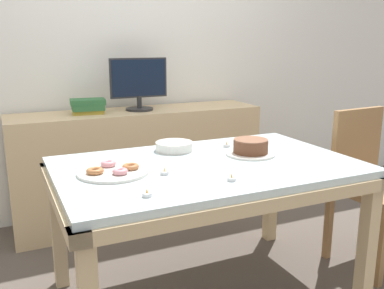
{
  "coord_description": "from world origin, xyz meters",
  "views": [
    {
      "loc": [
        -0.93,
        -1.85,
        1.33
      ],
      "look_at": [
        -0.01,
        0.17,
        0.8
      ],
      "focal_mm": 40.0,
      "sensor_mm": 36.0,
      "label": 1
    }
  ],
  "objects_px": {
    "tealight_near_cakes": "(147,194)",
    "tealight_centre": "(232,179)",
    "chair": "(369,179)",
    "tealight_left_edge": "(164,172)",
    "cake_chocolate_round": "(251,148)",
    "pastry_platter": "(113,171)",
    "book_stack": "(88,106)",
    "plate_stack": "(174,146)",
    "tealight_near_front": "(240,142)",
    "tealight_right_edge": "(227,145)",
    "computer_monitor": "(139,84)"
  },
  "relations": [
    {
      "from": "tealight_centre",
      "to": "tealight_right_edge",
      "type": "bearing_deg",
      "value": 62.94
    },
    {
      "from": "tealight_near_cakes",
      "to": "tealight_right_edge",
      "type": "bearing_deg",
      "value": 40.61
    },
    {
      "from": "tealight_near_front",
      "to": "plate_stack",
      "type": "bearing_deg",
      "value": -179.71
    },
    {
      "from": "computer_monitor",
      "to": "plate_stack",
      "type": "height_order",
      "value": "computer_monitor"
    },
    {
      "from": "tealight_left_edge",
      "to": "plate_stack",
      "type": "bearing_deg",
      "value": 61.88
    },
    {
      "from": "computer_monitor",
      "to": "tealight_near_cakes",
      "type": "height_order",
      "value": "computer_monitor"
    },
    {
      "from": "chair",
      "to": "tealight_near_cakes",
      "type": "relative_size",
      "value": 23.5
    },
    {
      "from": "chair",
      "to": "tealight_left_edge",
      "type": "height_order",
      "value": "chair"
    },
    {
      "from": "computer_monitor",
      "to": "pastry_platter",
      "type": "distance_m",
      "value": 1.24
    },
    {
      "from": "tealight_right_edge",
      "to": "tealight_near_cakes",
      "type": "bearing_deg",
      "value": -139.39
    },
    {
      "from": "cake_chocolate_round",
      "to": "tealight_centre",
      "type": "relative_size",
      "value": 6.71
    },
    {
      "from": "chair",
      "to": "book_stack",
      "type": "distance_m",
      "value": 1.9
    },
    {
      "from": "computer_monitor",
      "to": "plate_stack",
      "type": "xyz_separation_m",
      "value": [
        -0.07,
        -0.84,
        -0.27
      ]
    },
    {
      "from": "pastry_platter",
      "to": "tealight_centre",
      "type": "height_order",
      "value": "pastry_platter"
    },
    {
      "from": "tealight_left_edge",
      "to": "book_stack",
      "type": "bearing_deg",
      "value": 94.47
    },
    {
      "from": "book_stack",
      "to": "plate_stack",
      "type": "xyz_separation_m",
      "value": [
        0.31,
        -0.84,
        -0.13
      ]
    },
    {
      "from": "cake_chocolate_round",
      "to": "tealight_right_edge",
      "type": "relative_size",
      "value": 6.71
    },
    {
      "from": "book_stack",
      "to": "tealight_near_cakes",
      "type": "relative_size",
      "value": 6.32
    },
    {
      "from": "computer_monitor",
      "to": "pastry_platter",
      "type": "height_order",
      "value": "computer_monitor"
    },
    {
      "from": "plate_stack",
      "to": "tealight_left_edge",
      "type": "height_order",
      "value": "plate_stack"
    },
    {
      "from": "computer_monitor",
      "to": "plate_stack",
      "type": "bearing_deg",
      "value": -94.67
    },
    {
      "from": "tealight_right_edge",
      "to": "pastry_platter",
      "type": "bearing_deg",
      "value": -162.61
    },
    {
      "from": "chair",
      "to": "book_stack",
      "type": "xyz_separation_m",
      "value": [
        -1.44,
        1.19,
        0.37
      ]
    },
    {
      "from": "cake_chocolate_round",
      "to": "pastry_platter",
      "type": "xyz_separation_m",
      "value": [
        -0.76,
        -0.02,
        -0.03
      ]
    },
    {
      "from": "computer_monitor",
      "to": "tealight_left_edge",
      "type": "bearing_deg",
      "value": -102.75
    },
    {
      "from": "computer_monitor",
      "to": "pastry_platter",
      "type": "xyz_separation_m",
      "value": [
        -0.49,
        -1.11,
        -0.28
      ]
    },
    {
      "from": "tealight_centre",
      "to": "tealight_near_cakes",
      "type": "bearing_deg",
      "value": -175.4
    },
    {
      "from": "tealight_near_cakes",
      "to": "chair",
      "type": "bearing_deg",
      "value": 10.45
    },
    {
      "from": "chair",
      "to": "book_stack",
      "type": "relative_size",
      "value": 3.72
    },
    {
      "from": "book_stack",
      "to": "tealight_near_front",
      "type": "bearing_deg",
      "value": -48.64
    },
    {
      "from": "cake_chocolate_round",
      "to": "tealight_right_edge",
      "type": "xyz_separation_m",
      "value": [
        -0.03,
        0.21,
        -0.03
      ]
    },
    {
      "from": "chair",
      "to": "tealight_left_edge",
      "type": "distance_m",
      "value": 1.36
    },
    {
      "from": "computer_monitor",
      "to": "tealight_near_front",
      "type": "distance_m",
      "value": 0.95
    },
    {
      "from": "tealight_right_edge",
      "to": "cake_chocolate_round",
      "type": "bearing_deg",
      "value": -81.33
    },
    {
      "from": "tealight_near_front",
      "to": "chair",
      "type": "bearing_deg",
      "value": -27.02
    },
    {
      "from": "computer_monitor",
      "to": "cake_chocolate_round",
      "type": "bearing_deg",
      "value": -75.93
    },
    {
      "from": "tealight_right_edge",
      "to": "computer_monitor",
      "type": "bearing_deg",
      "value": 105.32
    },
    {
      "from": "computer_monitor",
      "to": "cake_chocolate_round",
      "type": "height_order",
      "value": "computer_monitor"
    },
    {
      "from": "cake_chocolate_round",
      "to": "tealight_centre",
      "type": "bearing_deg",
      "value": -132.27
    },
    {
      "from": "tealight_near_cakes",
      "to": "tealight_centre",
      "type": "height_order",
      "value": "same"
    },
    {
      "from": "tealight_near_cakes",
      "to": "tealight_near_front",
      "type": "distance_m",
      "value": 1.03
    },
    {
      "from": "book_stack",
      "to": "cake_chocolate_round",
      "type": "xyz_separation_m",
      "value": [
        0.65,
        -1.09,
        -0.12
      ]
    },
    {
      "from": "tealight_near_cakes",
      "to": "tealight_centre",
      "type": "relative_size",
      "value": 1.0
    },
    {
      "from": "book_stack",
      "to": "tealight_right_edge",
      "type": "distance_m",
      "value": 1.09
    },
    {
      "from": "chair",
      "to": "tealight_left_edge",
      "type": "relative_size",
      "value": 23.5
    },
    {
      "from": "cake_chocolate_round",
      "to": "tealight_near_cakes",
      "type": "distance_m",
      "value": 0.81
    },
    {
      "from": "chair",
      "to": "plate_stack",
      "type": "xyz_separation_m",
      "value": [
        -1.13,
        0.36,
        0.24
      ]
    },
    {
      "from": "book_stack",
      "to": "plate_stack",
      "type": "bearing_deg",
      "value": -69.95
    },
    {
      "from": "tealight_near_cakes",
      "to": "computer_monitor",
      "type": "bearing_deg",
      "value": 73.18
    },
    {
      "from": "tealight_right_edge",
      "to": "tealight_near_front",
      "type": "bearing_deg",
      "value": 21.77
    }
  ]
}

